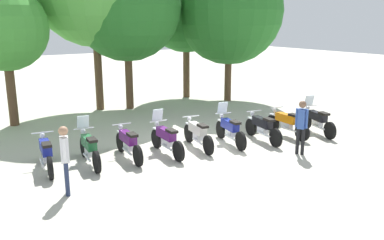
{
  "coord_description": "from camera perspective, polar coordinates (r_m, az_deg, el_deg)",
  "views": [
    {
      "loc": [
        -7.48,
        -10.53,
        4.21
      ],
      "look_at": [
        0.0,
        0.5,
        0.9
      ],
      "focal_mm": 37.97,
      "sensor_mm": 36.0,
      "label": 1
    }
  ],
  "objects": [
    {
      "name": "tree_1",
      "position": [
        17.64,
        -24.85,
        11.57
      ],
      "size": [
        3.34,
        3.34,
        5.55
      ],
      "color": "brown",
      "rests_on": "ground_plane"
    },
    {
      "name": "motorcycle_5",
      "position": [
        14.08,
        5.33,
        -1.31
      ],
      "size": [
        0.77,
        2.16,
        1.37
      ],
      "rotation": [
        0.0,
        0.0,
        1.35
      ],
      "color": "black",
      "rests_on": "ground_plane"
    },
    {
      "name": "motorcycle_2",
      "position": [
        12.71,
        -8.95,
        -3.18
      ],
      "size": [
        0.63,
        2.19,
        0.99
      ],
      "rotation": [
        0.0,
        0.0,
        1.47
      ],
      "color": "black",
      "rests_on": "ground_plane"
    },
    {
      "name": "motorcycle_3",
      "position": [
        12.99,
        -3.65,
        -2.6
      ],
      "size": [
        0.62,
        2.19,
        1.37
      ],
      "rotation": [
        0.0,
        0.0,
        1.5
      ],
      "color": "black",
      "rests_on": "ground_plane"
    },
    {
      "name": "tree_4",
      "position": [
        22.33,
        -0.83,
        15.24
      ],
      "size": [
        4.54,
        4.54,
        6.99
      ],
      "color": "brown",
      "rests_on": "ground_plane"
    },
    {
      "name": "person_0",
      "position": [
        13.25,
        15.11,
        -0.42
      ],
      "size": [
        0.31,
        0.4,
        1.75
      ],
      "rotation": [
        0.0,
        0.0,
        3.59
      ],
      "color": "black",
      "rests_on": "ground_plane"
    },
    {
      "name": "person_1",
      "position": [
        10.3,
        -17.41,
        -4.71
      ],
      "size": [
        0.28,
        0.41,
        1.75
      ],
      "rotation": [
        0.0,
        0.0,
        2.86
      ],
      "color": "#232D4C",
      "rests_on": "ground_plane"
    },
    {
      "name": "motorcycle_4",
      "position": [
        13.57,
        0.8,
        -1.91
      ],
      "size": [
        0.72,
        2.17,
        0.99
      ],
      "rotation": [
        0.0,
        0.0,
        1.4
      ],
      "color": "black",
      "rests_on": "ground_plane"
    },
    {
      "name": "tree_3",
      "position": [
        19.58,
        -9.21,
        15.48
      ],
      "size": [
        5.05,
        5.05,
        7.33
      ],
      "color": "brown",
      "rests_on": "ground_plane"
    },
    {
      "name": "ground_plane",
      "position": [
        13.58,
        1.19,
        -4.11
      ],
      "size": [
        80.0,
        80.0,
        0.0
      ],
      "primitive_type": "plane",
      "color": "#BCB7A8"
    },
    {
      "name": "motorcycle_1",
      "position": [
        12.44,
        -14.26,
        -3.76
      ],
      "size": [
        0.65,
        2.19,
        1.37
      ],
      "rotation": [
        0.0,
        0.0,
        1.46
      ],
      "color": "black",
      "rests_on": "ground_plane"
    },
    {
      "name": "motorcycle_7",
      "position": [
        15.39,
        13.13,
        -0.36
      ],
      "size": [
        0.62,
        2.19,
        0.99
      ],
      "rotation": [
        0.0,
        0.0,
        1.51
      ],
      "color": "black",
      "rests_on": "ground_plane"
    },
    {
      "name": "motorcycle_8",
      "position": [
        16.01,
        17.17,
        -0.02
      ],
      "size": [
        0.86,
        2.12,
        1.37
      ],
      "rotation": [
        0.0,
        0.0,
        1.27
      ],
      "color": "black",
      "rests_on": "ground_plane"
    },
    {
      "name": "motorcycle_0",
      "position": [
        12.34,
        -19.83,
        -4.39
      ],
      "size": [
        0.68,
        2.18,
        0.99
      ],
      "rotation": [
        0.0,
        0.0,
        1.43
      ],
      "color": "black",
      "rests_on": "ground_plane"
    },
    {
      "name": "tree_5",
      "position": [
        21.39,
        5.27,
        15.07
      ],
      "size": [
        5.46,
        5.46,
        7.38
      ],
      "color": "brown",
      "rests_on": "ground_plane"
    },
    {
      "name": "motorcycle_6",
      "position": [
        14.59,
        9.86,
        -0.98
      ],
      "size": [
        0.72,
        2.17,
        0.99
      ],
      "rotation": [
        0.0,
        0.0,
        1.4
      ],
      "color": "black",
      "rests_on": "ground_plane"
    }
  ]
}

